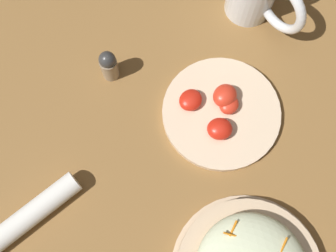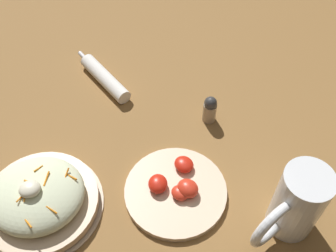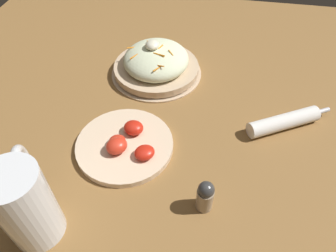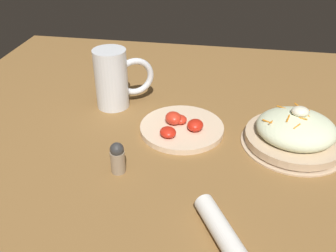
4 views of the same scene
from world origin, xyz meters
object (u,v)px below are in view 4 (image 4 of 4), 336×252
tomato_plate (181,127)px  salt_shaker (118,158)px  salad_plate (295,133)px  napkin_roll (225,236)px  beer_mug (114,81)px

tomato_plate → salt_shaker: bearing=58.4°
salad_plate → tomato_plate: bearing=-2.8°
napkin_roll → tomato_plate: bearing=-70.2°
beer_mug → napkin_roll: (-0.32, 0.43, -0.05)m
salad_plate → salt_shaker: bearing=23.7°
beer_mug → salt_shaker: size_ratio=2.26×
beer_mug → tomato_plate: beer_mug is taller
tomato_plate → napkin_roll: bearing=109.8°
salad_plate → salt_shaker: 0.41m
salt_shaker → tomato_plate: bearing=-121.6°
salad_plate → tomato_plate: size_ratio=1.17×
salad_plate → napkin_roll: size_ratio=1.26×
salt_shaker → napkin_roll: bearing=145.7°
beer_mug → tomato_plate: size_ratio=0.78×
salad_plate → salt_shaker: (0.37, 0.16, 0.00)m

